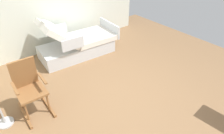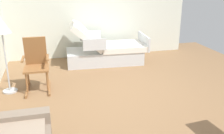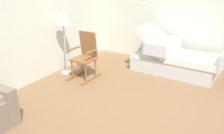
% 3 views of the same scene
% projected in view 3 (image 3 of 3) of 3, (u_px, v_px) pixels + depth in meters
% --- Properties ---
extents(ground_plane, '(7.18, 7.18, 0.00)m').
position_uv_depth(ground_plane, '(135.00, 113.00, 3.96)').
color(ground_plane, olive).
extents(back_wall, '(5.95, 0.10, 2.70)m').
position_uv_depth(back_wall, '(23.00, 21.00, 4.66)').
color(back_wall, silver).
rests_on(back_wall, ground).
extents(side_wall, '(0.10, 5.12, 2.70)m').
position_uv_depth(side_wall, '(186.00, 12.00, 5.84)').
color(side_wall, silver).
rests_on(side_wall, ground).
extents(hospital_bed, '(1.09, 2.11, 1.20)m').
position_uv_depth(hospital_bed, '(175.00, 60.00, 5.58)').
color(hospital_bed, silver).
rests_on(hospital_bed, ground).
extents(rocking_chair, '(0.77, 0.51, 1.05)m').
position_uv_depth(rocking_chair, '(85.00, 56.00, 5.25)').
color(rocking_chair, brown).
rests_on(rocking_chair, ground).
extents(floor_lamp, '(0.34, 0.34, 1.48)m').
position_uv_depth(floor_lamp, '(63.00, 22.00, 5.22)').
color(floor_lamp, '#B2B5BA').
rests_on(floor_lamp, ground).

